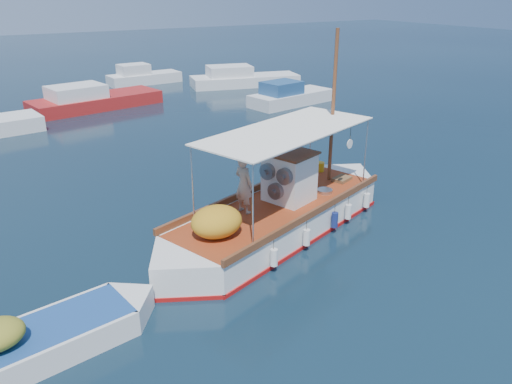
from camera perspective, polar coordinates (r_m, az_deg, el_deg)
ground at (r=16.57m, az=3.41°, el=-3.75°), size 160.00×160.00×0.00m
fishing_caique at (r=15.87m, az=2.47°, el=-2.75°), size 9.78×5.06×6.30m
dinghy at (r=11.96m, az=-24.09°, el=-15.79°), size 5.55×2.19×1.37m
bg_boat_n at (r=34.17m, az=-18.20°, el=9.86°), size 8.56×4.22×1.80m
bg_boat_ne at (r=33.75m, az=3.79°, el=10.77°), size 6.24×3.17×1.80m
bg_boat_e at (r=40.31m, az=-1.64°, el=12.72°), size 8.78×4.55×1.80m
bg_boat_far_n at (r=42.24m, az=-12.86°, el=12.64°), size 5.86×2.35×1.80m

